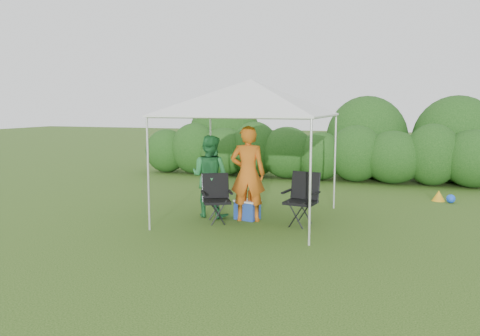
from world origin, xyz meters
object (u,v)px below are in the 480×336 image
(canopy, at_px, (251,98))
(woman, at_px, (210,176))
(chair_right, at_px, (302,195))
(chair_left, at_px, (216,195))
(man, at_px, (248,174))
(cooler, at_px, (247,209))

(canopy, height_order, woman, canopy)
(chair_right, bearing_deg, chair_left, -159.71)
(woman, bearing_deg, man, 179.61)
(chair_left, height_order, woman, woman)
(chair_right, height_order, cooler, chair_right)
(chair_left, height_order, man, man)
(chair_right, relative_size, man, 0.53)
(canopy, bearing_deg, man, -88.13)
(man, xyz_separation_m, woman, (-0.86, 0.10, -0.11))
(chair_right, distance_m, chair_left, 1.71)
(chair_right, distance_m, man, 1.17)
(canopy, xyz_separation_m, chair_left, (-0.57, -0.47, -1.92))
(canopy, relative_size, woman, 1.82)
(chair_right, height_order, man, man)
(cooler, bearing_deg, canopy, 84.95)
(canopy, height_order, cooler, canopy)
(canopy, relative_size, chair_left, 3.24)
(woman, bearing_deg, cooler, -173.59)
(chair_right, relative_size, cooler, 1.88)
(canopy, bearing_deg, chair_left, -140.53)
(chair_left, bearing_deg, canopy, 11.23)
(woman, xyz_separation_m, cooler, (0.82, 0.00, -0.65))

